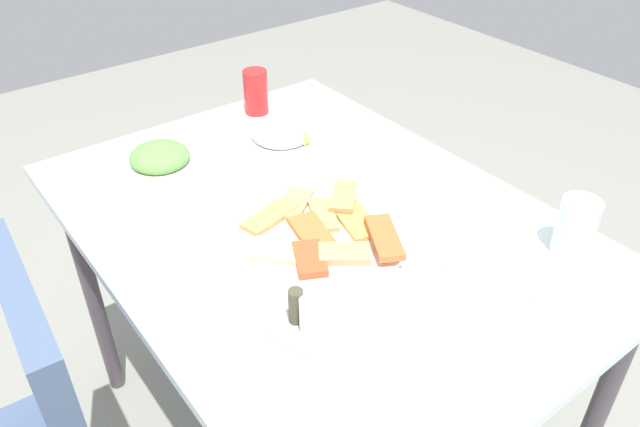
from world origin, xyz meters
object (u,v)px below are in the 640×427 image
Objects in this scene: drinking_glass at (576,227)px; condiment_caddy at (302,320)px; salad_plate_greens at (160,159)px; soda_can at (256,92)px; dining_table at (317,250)px; fork at (502,271)px; spoon at (489,279)px; paper_napkin at (495,277)px; pide_platter at (324,231)px; salad_plate_rice at (282,134)px.

condiment_caddy is (0.15, 0.54, -0.03)m from drinking_glass.
salad_plate_greens is 0.36m from soda_can.
salad_plate_greens is at bearing 22.68° from dining_table.
spoon is at bearing 74.61° from fork.
dining_table is 0.55m from soda_can.
drinking_glass is at bearing -170.05° from soda_can.
pide_platter is at bearing 31.04° from paper_napkin.
paper_napkin is at bearing 77.80° from drinking_glass.
soda_can is at bearing -23.54° from spoon.
paper_napkin is at bearing 74.61° from fork.
drinking_glass reaches higher than salad_plate_rice.
condiment_caddy is at bearing 59.05° from fork.
paper_napkin is 0.02m from spoon.
spoon is (0.04, 0.19, -0.05)m from drinking_glass.
dining_table is 9.78× the size of soda_can.
salad_plate_rice reaches higher than fork.
dining_table is 0.37m from salad_plate_rice.
condiment_caddy is (0.11, 0.37, 0.02)m from paper_napkin.
spoon is 0.37m from condiment_caddy.
soda_can reaches higher than dining_table.
condiment_caddy is (-0.19, 0.19, 0.01)m from pide_platter.
soda_can is 0.86m from paper_napkin.
salad_plate_greens is (0.40, 0.17, 0.10)m from dining_table.
spoon is (-0.68, -0.00, -0.02)m from salad_plate_rice.
salad_plate_greens reaches higher than paper_napkin.
fork is 0.04m from spoon.
condiment_caddy is at bearing 138.72° from dining_table.
salad_plate_rice is 0.68m from paper_napkin.
pide_platter reaches higher than fork.
salad_plate_rice is (-0.07, -0.30, 0.00)m from salad_plate_greens.
pide_platter reaches higher than paper_napkin.
paper_napkin is (-0.29, -0.18, -0.01)m from pide_platter.
dining_table is 7.94× the size of paper_napkin.
soda_can is 1.09× the size of condiment_caddy.
pide_platter is 2.93× the size of soda_can.
soda_can is 0.86m from spoon.
fork is at bearing 76.46° from drinking_glass.
condiment_caddy is at bearing 51.86° from spoon.
condiment_caddy reaches higher than fork.
fork reaches higher than paper_napkin.
salad_plate_greens is at bearing 23.19° from paper_napkin.
spoon is at bearing 78.90° from drinking_glass.
salad_plate_rice is 1.84× the size of condiment_caddy.
drinking_glass is (-0.90, -0.16, -0.00)m from soda_can.
salad_plate_rice is 1.69× the size of soda_can.
salad_plate_greens is 0.93m from drinking_glass.
drinking_glass reaches higher than spoon.
salad_plate_rice is at bearing -103.65° from salad_plate_greens.
salad_plate_greens is at bearing 76.35° from salad_plate_rice.
dining_table is 0.40m from fork.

